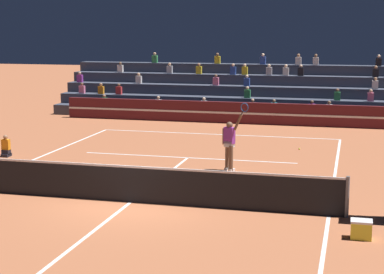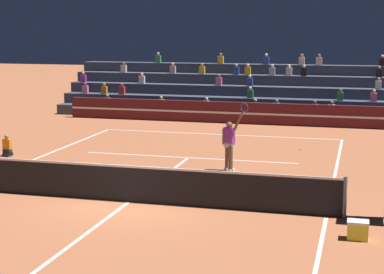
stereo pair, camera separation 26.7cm
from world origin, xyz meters
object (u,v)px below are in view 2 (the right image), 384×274
at_px(ball_kid_courtside, 7,148).
at_px(tennis_player, 230,143).
at_px(equipment_cooler, 358,230).
at_px(tennis_ball, 301,149).

xyz_separation_m(ball_kid_courtside, tennis_player, (8.74, -0.31, 0.66)).
distance_m(ball_kid_courtside, equipment_cooler, 14.65).
bearing_deg(ball_kid_courtside, equipment_cooler, -26.70).
bearing_deg(tennis_ball, ball_kid_courtside, -158.77).
height_order(tennis_ball, equipment_cooler, equipment_cooler).
bearing_deg(ball_kid_courtside, tennis_player, -2.04).
height_order(tennis_player, equipment_cooler, tennis_player).
xyz_separation_m(ball_kid_courtside, tennis_ball, (10.74, 4.17, -0.30)).
bearing_deg(tennis_player, equipment_cooler, -55.27).
height_order(tennis_player, tennis_ball, tennis_player).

